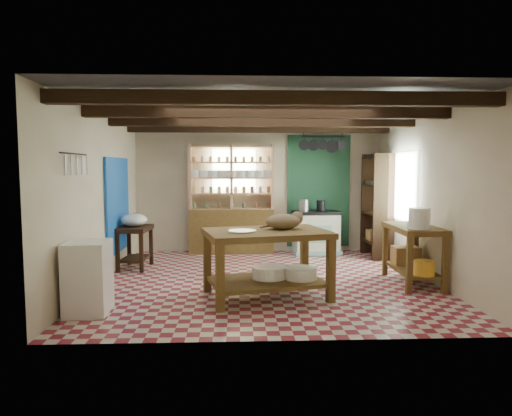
{
  "coord_description": "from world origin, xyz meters",
  "views": [
    {
      "loc": [
        -0.45,
        -6.91,
        1.72
      ],
      "look_at": [
        -0.14,
        0.3,
        1.09
      ],
      "focal_mm": 32.0,
      "sensor_mm": 36.0,
      "label": 1
    }
  ],
  "objects_px": {
    "stove": "(316,232)",
    "cat": "(283,222)",
    "work_table": "(267,264)",
    "white_cabinet": "(88,277)",
    "prep_table": "(135,247)",
    "right_counter": "(413,255)"
  },
  "relations": [
    {
      "from": "work_table",
      "to": "right_counter",
      "type": "height_order",
      "value": "work_table"
    },
    {
      "from": "stove",
      "to": "white_cabinet",
      "type": "distance_m",
      "value": 4.97
    },
    {
      "from": "white_cabinet",
      "to": "work_table",
      "type": "bearing_deg",
      "value": 12.15
    },
    {
      "from": "prep_table",
      "to": "right_counter",
      "type": "bearing_deg",
      "value": -11.45
    },
    {
      "from": "work_table",
      "to": "right_counter",
      "type": "xyz_separation_m",
      "value": [
        2.23,
        0.62,
        -0.01
      ]
    },
    {
      "from": "stove",
      "to": "cat",
      "type": "height_order",
      "value": "cat"
    },
    {
      "from": "work_table",
      "to": "white_cabinet",
      "type": "distance_m",
      "value": 2.25
    },
    {
      "from": "work_table",
      "to": "white_cabinet",
      "type": "height_order",
      "value": "work_table"
    },
    {
      "from": "right_counter",
      "to": "stove",
      "type": "bearing_deg",
      "value": 114.25
    },
    {
      "from": "stove",
      "to": "prep_table",
      "type": "distance_m",
      "value": 3.57
    },
    {
      "from": "right_counter",
      "to": "prep_table",
      "type": "bearing_deg",
      "value": 165.89
    },
    {
      "from": "work_table",
      "to": "cat",
      "type": "distance_m",
      "value": 0.61
    },
    {
      "from": "stove",
      "to": "prep_table",
      "type": "relative_size",
      "value": 1.21
    },
    {
      "from": "work_table",
      "to": "stove",
      "type": "distance_m",
      "value": 3.3
    },
    {
      "from": "work_table",
      "to": "cat",
      "type": "xyz_separation_m",
      "value": [
        0.23,
        0.11,
        0.55
      ]
    },
    {
      "from": "work_table",
      "to": "right_counter",
      "type": "bearing_deg",
      "value": 2.33
    },
    {
      "from": "work_table",
      "to": "stove",
      "type": "relative_size",
      "value": 1.8
    },
    {
      "from": "work_table",
      "to": "cat",
      "type": "relative_size",
      "value": 3.42
    },
    {
      "from": "prep_table",
      "to": "right_counter",
      "type": "relative_size",
      "value": 0.6
    },
    {
      "from": "stove",
      "to": "cat",
      "type": "xyz_separation_m",
      "value": [
        -0.97,
        -2.97,
        0.57
      ]
    },
    {
      "from": "prep_table",
      "to": "work_table",
      "type": "bearing_deg",
      "value": -36.42
    },
    {
      "from": "prep_table",
      "to": "stove",
      "type": "bearing_deg",
      "value": 24.32
    }
  ]
}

